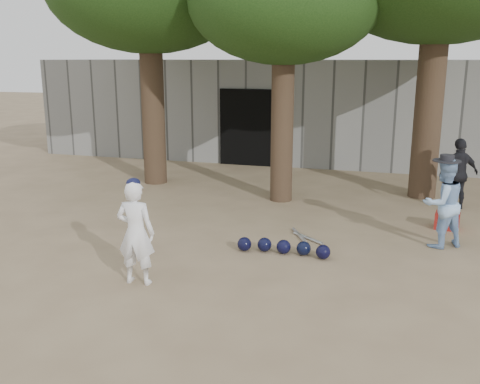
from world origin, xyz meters
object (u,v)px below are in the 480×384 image
(red_bag, at_px, (447,221))
(boy_player, at_px, (136,233))
(spectator_blue, at_px, (443,203))
(spectator_dark, at_px, (459,174))

(red_bag, bearing_deg, boy_player, -138.63)
(boy_player, bearing_deg, spectator_blue, -149.44)
(spectator_dark, bearing_deg, boy_player, 20.18)
(spectator_dark, distance_m, red_bag, 1.63)
(spectator_dark, bearing_deg, red_bag, 50.54)
(red_bag, bearing_deg, spectator_blue, -100.65)
(spectator_blue, distance_m, red_bag, 1.21)
(spectator_blue, relative_size, red_bag, 3.53)
(boy_player, relative_size, spectator_dark, 0.99)
(boy_player, xyz_separation_m, red_bag, (4.33, 3.82, -0.58))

